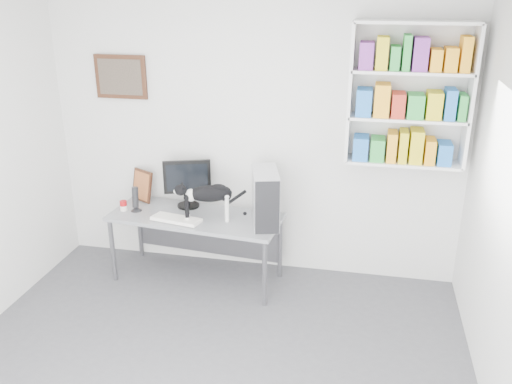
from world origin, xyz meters
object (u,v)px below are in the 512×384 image
bookshelf (409,95)px  speaker (135,199)px  soup_can (124,206)px  monitor (187,183)px  keyboard (176,219)px  leaning_print (142,185)px  desk (197,247)px  pc_tower (265,197)px  cat (208,203)px

bookshelf → speaker: 2.70m
soup_can → monitor: bearing=21.0°
keyboard → leaning_print: size_ratio=1.42×
desk → pc_tower: size_ratio=3.24×
leaning_print → cat: 0.88m
desk → leaning_print: size_ratio=4.96×
desk → soup_can: (-0.72, -0.02, 0.39)m
pc_tower → soup_can: (-1.40, 0.01, -0.20)m
keyboard → bookshelf: bearing=22.9°
cat → leaning_print: bearing=138.5°
leaning_print → monitor: bearing=20.8°
desk → monitor: 0.63m
pc_tower → speaker: size_ratio=1.99×
soup_can → bookshelf: bearing=6.5°
bookshelf → keyboard: bookshelf is taller
soup_can → leaning_print: bearing=74.7°
speaker → soup_can: 0.15m
monitor → pc_tower: 0.85m
desk → keyboard: keyboard is taller
keyboard → cat: cat is taller
pc_tower → monitor: bearing=149.6°
pc_tower → cat: bearing=172.3°
soup_can → keyboard: bearing=-12.9°
pc_tower → speaker: pc_tower is taller
leaning_print → pc_tower: bearing=15.7°
bookshelf → desk: (-1.87, -0.27, -1.51)m
keyboard → speaker: bearing=172.8°
speaker → cat: (0.76, -0.09, 0.06)m
cat → soup_can: bearing=158.2°
monitor → soup_can: 0.66m
speaker → soup_can: (-0.12, -0.02, -0.08)m
speaker → desk: bearing=-5.3°
bookshelf → pc_tower: bookshelf is taller
monitor → leaning_print: size_ratio=1.49×
keyboard → speaker: speaker is taller
pc_tower → bookshelf: bearing=-0.6°
speaker → leaning_print: (-0.04, 0.27, 0.04)m
speaker → soup_can: bearing=-178.4°
pc_tower → cat: (-0.52, -0.06, -0.07)m
leaning_print → bookshelf: bearing=28.4°
keyboard → leaning_print: 0.68m
monitor → pc_tower: size_ratio=0.97×
pc_tower → speaker: (-1.28, 0.02, -0.12)m
monitor → soup_can: (-0.58, -0.22, -0.19)m
bookshelf → cat: 2.01m
speaker → leaning_print: size_ratio=0.77×
pc_tower → cat: size_ratio=0.85×
pc_tower → speaker: bearing=164.3°
bookshelf → leaning_print: size_ratio=3.77×
soup_can → cat: 0.89m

